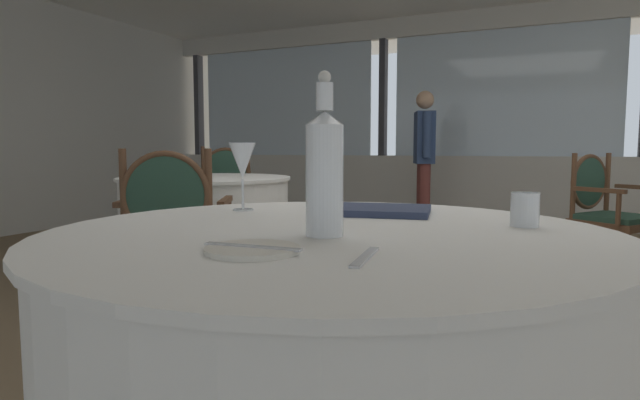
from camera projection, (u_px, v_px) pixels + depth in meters
name	position (u px, v px, depth m)	size (l,w,h in m)	color
ground_plane	(416.00, 319.00, 2.93)	(13.97, 13.97, 0.00)	#756047
window_wall_far	(500.00, 139.00, 6.48)	(9.61, 0.14, 2.62)	beige
foreground_table	(331.00, 379.00, 1.30)	(1.35, 1.35, 0.74)	white
side_plate	(252.00, 249.00, 0.99)	(0.18, 0.18, 0.01)	silver
butter_knife	(252.00, 247.00, 0.99)	(0.20, 0.02, 0.00)	silver
dinner_fork	(365.00, 257.00, 0.93)	(0.17, 0.02, 0.00)	silver
water_bottle	(325.00, 170.00, 1.16)	(0.08, 0.08, 0.36)	white
wine_glass	(242.00, 162.00, 1.65)	(0.08, 0.08, 0.21)	white
water_tumbler	(525.00, 210.00, 1.31)	(0.07, 0.07, 0.08)	white
menu_book	(381.00, 210.00, 1.58)	(0.29, 0.24, 0.02)	#2D3856
dining_chair_0_1	(605.00, 206.00, 3.76)	(0.64, 0.66, 0.91)	brown
background_table_1	(206.00, 230.00, 3.68)	(1.18, 1.18, 0.74)	white
dining_chair_1_0	(173.00, 228.00, 2.66)	(0.65, 0.62, 0.94)	brown
dining_chair_1_1	(225.00, 193.00, 4.68)	(0.65, 0.62, 0.96)	brown
diner_person_0	(424.00, 153.00, 5.98)	(0.32, 0.50, 1.58)	brown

